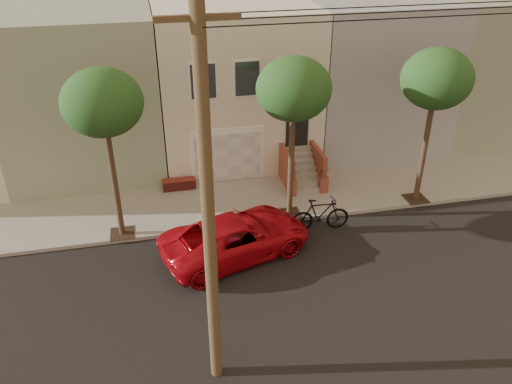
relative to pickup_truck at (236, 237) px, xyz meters
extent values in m
plane|color=black|center=(1.50, -1.92, -0.74)|extent=(90.00, 90.00, 0.00)
cube|color=#98978A|center=(1.50, 3.43, -0.67)|extent=(40.00, 3.70, 0.15)
cube|color=beige|center=(1.50, 9.28, 2.91)|extent=(7.00, 8.00, 7.00)
cube|color=gray|center=(-5.30, 9.28, 2.91)|extent=(6.50, 8.00, 7.00)
cube|color=#96989E|center=(8.30, 9.28, 2.91)|extent=(6.50, 8.00, 7.00)
cube|color=gray|center=(14.80, 9.28, 2.91)|extent=(6.50, 8.00, 7.00)
cube|color=white|center=(0.60, 5.30, 0.66)|extent=(3.20, 0.12, 2.50)
cube|color=silver|center=(0.60, 5.24, 0.56)|extent=(2.90, 0.06, 2.20)
cube|color=#98978A|center=(0.60, 3.43, -0.58)|extent=(3.20, 3.70, 0.02)
cube|color=maroon|center=(-1.60, 4.98, -0.37)|extent=(1.40, 0.45, 0.44)
cube|color=black|center=(3.70, 5.25, 1.81)|extent=(1.00, 0.06, 2.00)
cube|color=#3F4751|center=(-0.30, 5.25, 4.01)|extent=(1.00, 0.06, 1.40)
cube|color=white|center=(-0.30, 5.27, 4.01)|extent=(1.15, 0.05, 1.55)
cube|color=#3F4751|center=(1.50, 5.25, 4.01)|extent=(1.00, 0.06, 1.40)
cube|color=white|center=(1.50, 5.27, 4.01)|extent=(1.15, 0.05, 1.55)
cube|color=#3F4751|center=(3.30, 5.25, 4.01)|extent=(1.00, 0.06, 1.40)
cube|color=white|center=(3.30, 5.27, 4.01)|extent=(1.15, 0.05, 1.55)
cube|color=#98978A|center=(3.70, 3.46, -0.49)|extent=(1.20, 0.28, 0.20)
cube|color=#98978A|center=(3.70, 3.74, -0.29)|extent=(1.20, 0.28, 0.20)
cube|color=#98978A|center=(3.70, 4.02, -0.09)|extent=(1.20, 0.28, 0.20)
cube|color=#98978A|center=(3.70, 4.30, 0.11)|extent=(1.20, 0.28, 0.20)
cube|color=#98978A|center=(3.70, 4.58, 0.31)|extent=(1.20, 0.28, 0.20)
cube|color=#98978A|center=(3.70, 4.86, 0.51)|extent=(1.20, 0.28, 0.20)
cube|color=#98978A|center=(3.70, 5.14, 0.71)|extent=(1.20, 0.28, 0.20)
cube|color=brown|center=(3.00, 4.30, 0.21)|extent=(0.18, 1.96, 1.60)
cube|color=brown|center=(4.40, 4.30, 0.21)|extent=(0.18, 1.96, 1.60)
cube|color=brown|center=(3.00, 3.42, -0.24)|extent=(0.35, 0.35, 0.70)
imported|color=#1D4418|center=(3.00, 3.42, 0.33)|extent=(0.40, 0.35, 0.45)
cube|color=brown|center=(4.40, 3.42, -0.24)|extent=(0.35, 0.35, 0.70)
imported|color=#1D4418|center=(4.40, 3.42, 0.33)|extent=(0.41, 0.35, 0.45)
cube|color=#2D2116|center=(-4.00, 1.98, -0.59)|extent=(0.90, 0.90, 0.02)
cylinder|color=#372419|center=(-4.00, 1.98, 1.51)|extent=(0.22, 0.22, 4.20)
ellipsoid|color=#1D4418|center=(-4.00, 1.98, 4.56)|extent=(2.70, 2.57, 2.29)
cube|color=#2D2116|center=(2.50, 1.98, -0.59)|extent=(0.90, 0.90, 0.02)
cylinder|color=#372419|center=(2.50, 1.98, 1.51)|extent=(0.22, 0.22, 4.20)
ellipsoid|color=#1D4418|center=(2.50, 1.98, 4.56)|extent=(2.70, 2.57, 2.29)
cube|color=#2D2116|center=(8.00, 1.98, -0.59)|extent=(0.90, 0.90, 0.02)
cylinder|color=#372419|center=(8.00, 1.98, 1.51)|extent=(0.22, 0.22, 4.20)
ellipsoid|color=#1D4418|center=(8.00, 1.98, 4.56)|extent=(2.70, 2.57, 2.29)
cylinder|color=#43321F|center=(-1.50, -5.12, 4.26)|extent=(0.30, 0.30, 10.00)
cube|color=#43321F|center=(-1.50, -5.12, 8.46)|extent=(1.60, 0.12, 0.12)
imported|color=#B40A16|center=(0.00, 0.00, 0.00)|extent=(5.85, 3.94, 1.49)
imported|color=black|center=(3.38, 0.84, -0.06)|extent=(2.31, 0.74, 1.38)
camera|label=1|loc=(-2.53, -14.71, 10.30)|focal=36.03mm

